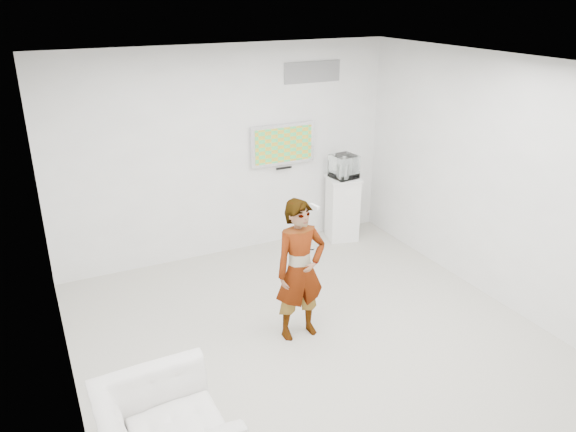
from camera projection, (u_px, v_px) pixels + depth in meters
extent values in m
cube|color=#B8B6A9|center=(308.00, 334.00, 6.40)|extent=(5.00, 5.00, 0.01)
cube|color=#2C2C2F|center=(313.00, 65.00, 5.28)|extent=(5.00, 5.00, 0.01)
cube|color=white|center=(227.00, 154.00, 7.92)|extent=(5.00, 0.01, 3.00)
cube|color=white|center=(486.00, 336.00, 3.76)|extent=(5.00, 0.01, 3.00)
cube|color=white|center=(54.00, 259.00, 4.82)|extent=(0.01, 5.00, 3.00)
cube|color=white|center=(490.00, 179.00, 6.86)|extent=(0.01, 5.00, 3.00)
cube|color=silver|center=(282.00, 144.00, 8.21)|extent=(1.00, 0.08, 0.60)
cube|color=gray|center=(312.00, 72.00, 8.07)|extent=(0.90, 0.02, 0.30)
imported|color=silver|center=(300.00, 270.00, 6.12)|extent=(0.59, 0.39, 1.62)
cube|color=white|center=(342.00, 208.00, 8.72)|extent=(0.59, 0.59, 1.00)
cylinder|color=white|center=(311.00, 244.00, 8.37)|extent=(0.17, 0.17, 0.26)
cube|color=white|center=(344.00, 166.00, 8.47)|extent=(0.39, 0.39, 0.35)
cube|color=white|center=(344.00, 171.00, 8.49)|extent=(0.12, 0.16, 0.21)
cube|color=white|center=(315.00, 206.00, 6.10)|extent=(0.06, 0.14, 0.03)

